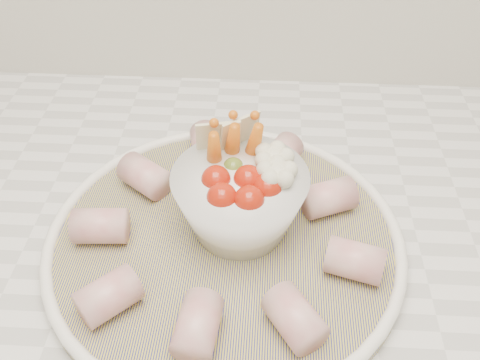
{
  "coord_description": "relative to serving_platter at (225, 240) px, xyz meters",
  "views": [
    {
      "loc": [
        -0.1,
        1.08,
        1.33
      ],
      "look_at": [
        -0.12,
        1.45,
        1.0
      ],
      "focal_mm": 40.0,
      "sensor_mm": 36.0,
      "label": 1
    }
  ],
  "objects": [
    {
      "name": "cured_meat_rolls",
      "position": [
        -0.0,
        0.0,
        0.02
      ],
      "size": [
        0.3,
        0.29,
        0.03
      ],
      "color": "#B75358",
      "rests_on": "serving_platter"
    },
    {
      "name": "veggie_bowl",
      "position": [
        0.02,
        0.02,
        0.04
      ],
      "size": [
        0.13,
        0.13,
        0.11
      ],
      "color": "white",
      "rests_on": "serving_platter"
    },
    {
      "name": "serving_platter",
      "position": [
        0.0,
        0.0,
        0.0
      ],
      "size": [
        0.35,
        0.35,
        0.02
      ],
      "color": "navy",
      "rests_on": "kitchen_counter"
    }
  ]
}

